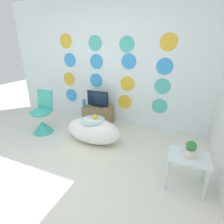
{
  "coord_description": "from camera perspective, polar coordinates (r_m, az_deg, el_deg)",
  "views": [
    {
      "loc": [
        1.48,
        -1.26,
        1.7
      ],
      "look_at": [
        0.5,
        1.05,
        0.71
      ],
      "focal_mm": 28.0,
      "sensor_mm": 36.0,
      "label": 1
    }
  ],
  "objects": [
    {
      "name": "tv_cabinet",
      "position": [
        3.91,
        -4.57,
        -0.98
      ],
      "size": [
        0.58,
        0.44,
        0.42
      ],
      "color": "#8E704C",
      "rests_on": "ground_plane"
    },
    {
      "name": "bathtub",
      "position": [
        3.19,
        -6.17,
        -6.0
      ],
      "size": [
        1.03,
        0.52,
        0.46
      ],
      "color": "white",
      "rests_on": "ground_plane"
    },
    {
      "name": "potted_plant_left",
      "position": [
        2.29,
        24.26,
        -11.07
      ],
      "size": [
        0.14,
        0.14,
        0.2
      ],
      "color": "beige",
      "rests_on": "side_table"
    },
    {
      "name": "vase",
      "position": [
        3.78,
        -9.1,
        2.75
      ],
      "size": [
        0.07,
        0.07,
        0.18
      ],
      "color": "#2D72B7",
      "rests_on": "tv_cabinet"
    },
    {
      "name": "side_table",
      "position": [
        2.38,
        23.62,
        -14.57
      ],
      "size": [
        0.47,
        0.37,
        0.45
      ],
      "color": "silver",
      "rests_on": "ground_plane"
    },
    {
      "name": "chair",
      "position": [
        3.77,
        -21.79,
        -2.26
      ],
      "size": [
        0.42,
        0.42,
        0.85
      ],
      "color": "#38B2A3",
      "rests_on": "ground_plane"
    },
    {
      "name": "rug",
      "position": [
        3.22,
        -5.94,
        -10.38
      ],
      "size": [
        0.96,
        0.97,
        0.01
      ],
      "color": "silver",
      "rests_on": "ground_plane"
    },
    {
      "name": "wall_back_dotted",
      "position": [
        3.78,
        -0.1,
        15.37
      ],
      "size": [
        5.07,
        0.05,
        2.6
      ],
      "color": "white",
      "rests_on": "ground_plane"
    },
    {
      "name": "ground_plane",
      "position": [
        2.58,
        -21.15,
        -21.47
      ],
      "size": [
        12.0,
        12.0,
        0.0
      ],
      "primitive_type": "plane",
      "color": "silver"
    },
    {
      "name": "rubber_duck",
      "position": [
        3.06,
        -5.51,
        -1.5
      ],
      "size": [
        0.08,
        0.09,
        0.1
      ],
      "color": "yellow",
      "rests_on": "bathtub"
    },
    {
      "name": "tv",
      "position": [
        3.79,
        -4.72,
        4.09
      ],
      "size": [
        0.5,
        0.12,
        0.34
      ],
      "color": "black",
      "rests_on": "tv_cabinet"
    }
  ]
}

